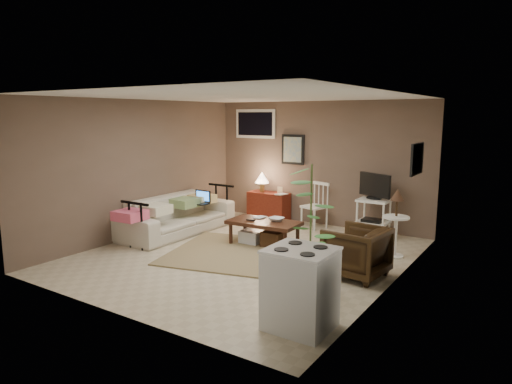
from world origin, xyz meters
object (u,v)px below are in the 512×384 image
Objects in this scene: coffee_table at (263,231)px; stove at (300,288)px; spindle_chair at (315,207)px; armchair at (356,249)px; sofa at (178,209)px; potted_plant at (311,225)px; tv_stand at (374,204)px; red_console at (268,203)px; side_table at (396,215)px.

stove is at bearing -50.46° from coffee_table.
spindle_chair reaches higher than stove.
coffee_table is 1.42× the size of stove.
armchair is at bearing 92.58° from stove.
potted_plant reaches higher than sofa.
armchair is at bearing -76.88° from tv_stand.
spindle_chair is at bearing 83.89° from coffee_table.
spindle_chair is (0.17, 1.57, 0.16)m from coffee_table.
sofa is 2.64× the size of spindle_chair.
red_console is at bearing -122.44° from armchair.
potted_plant is at bearing -42.27° from coffee_table.
sofa is 3.82m from side_table.
coffee_table is 1.14× the size of side_table.
tv_stand is (1.16, -0.06, 0.19)m from spindle_chair.
tv_stand is at bearing 48.54° from coffee_table.
tv_stand is 1.53× the size of armchair.
red_console is at bearing 125.58° from stove.
spindle_chair is 4.21m from stove.
side_table is (2.95, -1.10, 0.31)m from red_console.
red_console reaches higher than armchair.
sofa is at bearing -151.72° from tv_stand.
stove is (1.72, -3.85, 0.01)m from spindle_chair.
red_console reaches higher than sofa.
coffee_table is 2.04m from tv_stand.
coffee_table is 2.19m from potted_plant.
spindle_chair is 2.67m from armchair.
tv_stand is 2.11m from armchair.
coffee_table is 0.75× the size of potted_plant.
red_console reaches higher than spindle_chair.
red_console reaches higher than coffee_table.
red_console is 4.88m from stove.
tv_stand is at bearing -3.09° from spindle_chair.
potted_plant is at bearing -51.00° from red_console.
side_table reaches higher than red_console.
sofa is 2.34× the size of red_console.
spindle_chair is at bearing -6.10° from red_console.
armchair is at bearing -96.20° from sofa.
potted_plant is (0.23, -2.92, 0.25)m from tv_stand.
red_console is at bearing 175.43° from tv_stand.
sofa reaches higher than armchair.
red_console is (0.80, 1.84, -0.11)m from sofa.
potted_plant reaches higher than tv_stand.
red_console is 1.32× the size of armchair.
tv_stand is at bearing -61.72° from sofa.
spindle_chair is (1.12, -0.12, 0.07)m from red_console.
side_table reaches higher than armchair.
spindle_chair reaches higher than coffee_table.
sofa is at bearing -113.37° from red_console.
side_table is (1.82, -0.98, 0.24)m from spindle_chair.
tv_stand reaches higher than sofa.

